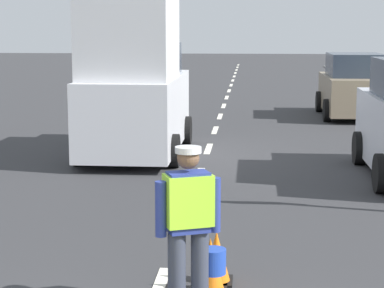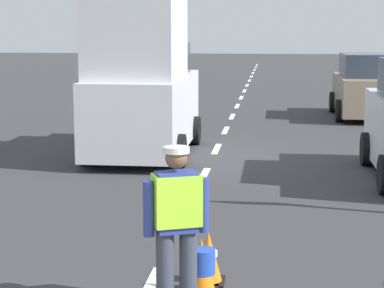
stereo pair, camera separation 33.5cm
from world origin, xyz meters
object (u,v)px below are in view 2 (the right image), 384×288
(traffic_cone_far, at_px, (208,257))
(car_parked_far, at_px, (367,88))
(delivery_truck, at_px, (143,83))
(traffic_cone_near, at_px, (201,265))
(road_worker, at_px, (179,220))

(traffic_cone_far, relative_size, car_parked_far, 0.14)
(delivery_truck, distance_m, car_parked_far, 9.32)
(delivery_truck, relative_size, car_parked_far, 1.14)
(traffic_cone_near, distance_m, delivery_truck, 8.34)
(road_worker, height_order, traffic_cone_near, road_worker)
(traffic_cone_near, xyz_separation_m, car_parked_far, (3.61, 15.30, 0.63))
(road_worker, distance_m, car_parked_far, 16.26)
(road_worker, distance_m, traffic_cone_far, 1.05)
(road_worker, height_order, delivery_truck, delivery_truck)
(road_worker, distance_m, traffic_cone_near, 0.84)
(road_worker, bearing_deg, car_parked_far, 76.55)
(traffic_cone_near, relative_size, car_parked_far, 0.15)
(delivery_truck, bearing_deg, car_parked_far, 52.06)
(road_worker, height_order, traffic_cone_far, road_worker)
(traffic_cone_far, distance_m, delivery_truck, 8.09)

